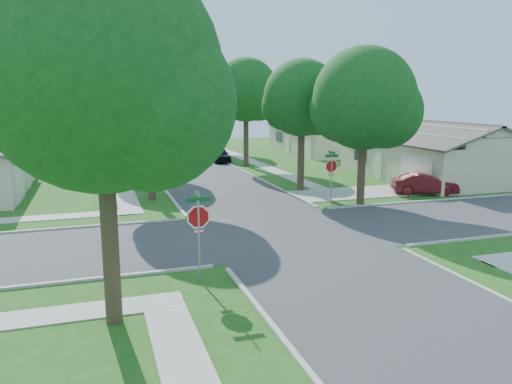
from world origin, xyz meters
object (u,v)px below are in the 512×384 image
object	(u,v)px
tree_e_near	(303,101)
tree_sw_corner	(104,84)
car_curb_east	(219,155)
tree_w_far	(123,101)
car_curb_west	(135,144)
tree_e_mid	(246,93)
house_ne_near	(430,157)
stop_sign_sw	(198,221)
tree_ne_corner	(365,103)
stop_sign_ne	(331,168)
house_nw_far	(2,144)
tree_e_far	(212,96)
car_driveway	(425,184)
house_ne_far	(324,138)
tree_w_near	(149,93)
tree_w_mid	(132,89)

from	to	relation	value
tree_e_near	tree_sw_corner	bearing A→B (deg)	-127.30
car_curb_east	tree_w_far	bearing A→B (deg)	131.14
car_curb_west	tree_e_mid	bearing A→B (deg)	110.74
car_curb_east	house_ne_near	bearing A→B (deg)	-45.41
stop_sign_sw	tree_w_far	world-z (taller)	tree_w_far
tree_ne_corner	house_ne_near	size ratio (longest dim) A/B	0.64
tree_ne_corner	stop_sign_sw	bearing A→B (deg)	-141.16
stop_sign_sw	tree_e_mid	world-z (taller)	tree_e_mid
stop_sign_ne	tree_w_far	xyz separation A→B (m)	(-9.35, 29.31, 3.48)
house_nw_far	tree_e_far	bearing A→B (deg)	5.53
car_driveway	tree_e_far	bearing A→B (deg)	34.43
tree_sw_corner	car_curb_east	bearing A→B (deg)	71.39
tree_e_far	house_ne_far	world-z (taller)	tree_e_far
tree_w_far	car_driveway	xyz separation A→B (m)	(16.15, -28.51, -4.86)
tree_e_mid	tree_ne_corner	bearing A→B (deg)	-84.55
tree_w_near	tree_sw_corner	bearing A→B (deg)	-99.90
stop_sign_ne	tree_w_far	world-z (taller)	tree_w_far
stop_sign_ne	car_curb_east	size ratio (longest dim) A/B	0.76
tree_sw_corner	tree_e_far	bearing A→B (deg)	73.44
tree_ne_corner	car_curb_east	size ratio (longest dim) A/B	2.20
tree_e_mid	car_curb_east	world-z (taller)	tree_e_mid
tree_e_near	tree_ne_corner	size ratio (longest dim) A/B	0.96
house_ne_far	car_curb_east	size ratio (longest dim) A/B	3.46
car_driveway	stop_sign_sw	bearing A→B (deg)	143.31
tree_w_far	car_curb_east	distance (m)	13.18
stop_sign_sw	tree_w_far	distance (m)	38.86
tree_ne_corner	car_driveway	distance (m)	7.25
tree_w_near	tree_w_far	xyz separation A→B (m)	(-0.01, 25.00, -0.61)
house_ne_near	tree_e_mid	bearing A→B (deg)	138.30
stop_sign_sw	car_curb_east	bearing A→B (deg)	74.90
stop_sign_sw	tree_w_near	bearing A→B (deg)	89.77
tree_e_mid	tree_e_far	distance (m)	13.00
house_ne_near	house_ne_far	bearing A→B (deg)	90.00
tree_sw_corner	tree_ne_corner	bearing A→B (deg)	39.07
tree_e_far	tree_e_near	bearing A→B (deg)	-90.00
tree_w_mid	tree_ne_corner	distance (m)	20.10
house_nw_far	car_driveway	xyz separation A→B (m)	(27.49, -26.50, -0.87)
tree_sw_corner	stop_sign_ne	bearing A→B (deg)	43.94
house_nw_far	car_curb_west	world-z (taller)	house_nw_far
tree_e_mid	tree_sw_corner	xyz separation A→B (m)	(-12.19, -28.00, 0.01)
tree_e_mid	house_ne_near	distance (m)	15.77
house_ne_far	car_curb_west	world-z (taller)	house_ne_far
tree_w_mid	tree_w_far	bearing A→B (deg)	90.05
car_driveway	tree_e_mid	bearing A→B (deg)	44.61
tree_e_far	house_ne_far	distance (m)	13.09
house_ne_far	house_nw_far	bearing A→B (deg)	174.64
tree_e_mid	car_driveway	distance (m)	17.81
house_ne_far	car_curb_east	bearing A→B (deg)	-160.98
stop_sign_sw	house_ne_near	distance (m)	25.98
tree_e_near	tree_sw_corner	xyz separation A→B (m)	(-12.19, -16.00, 0.62)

